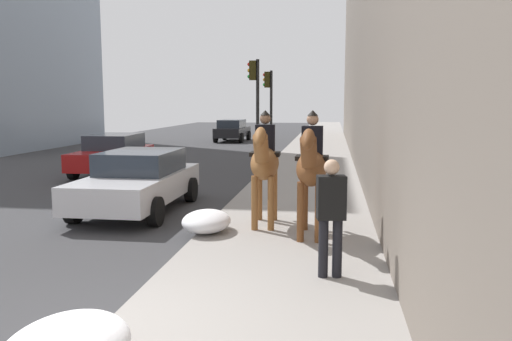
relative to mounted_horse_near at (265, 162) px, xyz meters
name	(u,v)px	position (x,y,z in m)	size (l,w,h in m)	color
mounted_horse_near	(265,162)	(0.00, 0.00, 0.00)	(2.15, 0.62, 2.33)	brown
mounted_horse_far	(312,166)	(-0.76, -0.97, 0.01)	(2.15, 0.61, 2.35)	brown
pedestrian_greeting	(331,210)	(-2.99, -1.33, -0.33)	(0.32, 0.44, 1.70)	black
car_near_lane	(232,130)	(23.83, 5.22, -0.67)	(4.17, 1.97, 1.44)	black
car_mid_lane	(139,180)	(1.56, 3.24, -0.68)	(4.52, 2.06, 1.44)	silver
car_far_lane	(113,153)	(7.65, 6.51, -0.67)	(4.46, 2.14, 1.44)	maroon
traffic_light_near_curb	(255,98)	(8.90, 1.49, 1.33)	(0.20, 0.44, 4.14)	black
traffic_light_far_curb	(269,100)	(13.34, 1.51, 1.24)	(0.20, 0.44, 3.99)	black
snow_pile_far	(206,221)	(-0.67, 1.04, -1.10)	(1.21, 0.93, 0.42)	white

